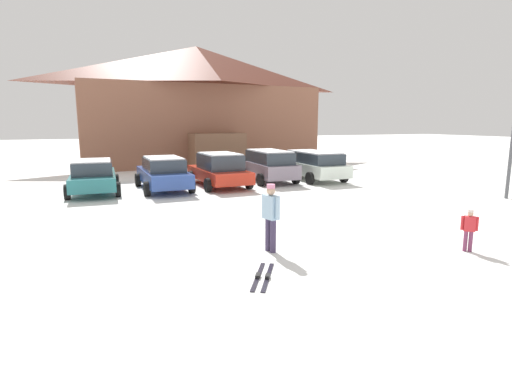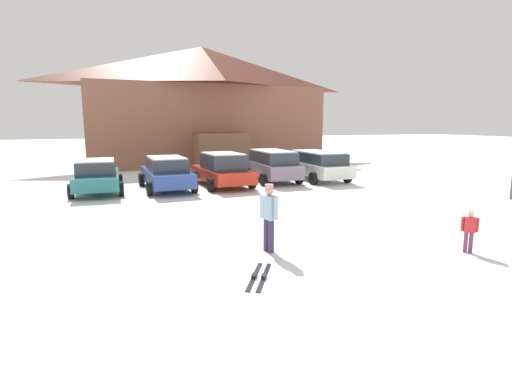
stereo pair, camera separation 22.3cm
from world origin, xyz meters
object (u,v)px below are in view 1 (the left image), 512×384
(ski_lodge, at_px, (198,105))
(parked_blue_hatchback, at_px, (163,173))
(skier_adult_in_blue_parka, at_px, (271,214))
(skier_child_in_red_jacket, at_px, (469,228))
(parked_teal_hatchback, at_px, (93,176))
(pair_of_skis, at_px, (263,276))
(parked_white_suv, at_px, (313,164))
(parked_grey_wagon, at_px, (269,165))
(parked_red_sedan, at_px, (219,170))

(ski_lodge, xyz_separation_m, parked_blue_hatchback, (-4.78, -12.06, -3.66))
(ski_lodge, xyz_separation_m, skier_adult_in_blue_parka, (-3.89, -22.23, -3.51))
(ski_lodge, height_order, skier_child_in_red_jacket, ski_lodge)
(ski_lodge, xyz_separation_m, skier_child_in_red_jacket, (0.58, -24.06, -3.86))
(parked_teal_hatchback, bearing_deg, ski_lodge, 56.42)
(parked_blue_hatchback, xyz_separation_m, skier_adult_in_blue_parka, (0.89, -10.16, 0.15))
(ski_lodge, distance_m, pair_of_skis, 24.56)
(parked_white_suv, bearing_deg, ski_lodge, 105.95)
(skier_adult_in_blue_parka, distance_m, pair_of_skis, 1.92)
(skier_child_in_red_jacket, bearing_deg, parked_blue_hatchback, 114.05)
(parked_white_suv, distance_m, skier_adult_in_blue_parka, 12.68)
(ski_lodge, distance_m, skier_child_in_red_jacket, 24.38)
(ski_lodge, height_order, parked_teal_hatchback, ski_lodge)
(parked_teal_hatchback, xyz_separation_m, pair_of_skis, (3.08, -11.94, -0.75))
(parked_blue_hatchback, relative_size, skier_child_in_red_jacket, 4.57)
(parked_grey_wagon, bearing_deg, pair_of_skis, -114.66)
(parked_teal_hatchback, xyz_separation_m, skier_child_in_red_jacket, (8.38, -12.31, -0.18))
(parked_blue_hatchback, bearing_deg, ski_lodge, 68.41)
(parked_red_sedan, bearing_deg, parked_teal_hatchback, 176.99)
(parked_red_sedan, xyz_separation_m, pair_of_skis, (-2.66, -11.63, -0.81))
(parked_white_suv, relative_size, pair_of_skis, 3.22)
(pair_of_skis, bearing_deg, parked_teal_hatchback, 104.48)
(pair_of_skis, bearing_deg, parked_grey_wagon, 65.34)
(parked_teal_hatchback, relative_size, pair_of_skis, 3.08)
(parked_teal_hatchback, bearing_deg, parked_blue_hatchback, -5.87)
(skier_adult_in_blue_parka, bearing_deg, skier_child_in_red_jacket, -22.31)
(parked_blue_hatchback, xyz_separation_m, pair_of_skis, (0.06, -11.63, -0.78))
(pair_of_skis, bearing_deg, parked_red_sedan, 77.11)
(skier_child_in_red_jacket, relative_size, skier_adult_in_blue_parka, 0.63)
(parked_blue_hatchback, distance_m, skier_adult_in_blue_parka, 10.20)
(skier_child_in_red_jacket, distance_m, skier_adult_in_blue_parka, 4.84)
(parked_teal_hatchback, relative_size, parked_red_sedan, 0.96)
(parked_grey_wagon, height_order, skier_adult_in_blue_parka, parked_grey_wagon)
(parked_red_sedan, xyz_separation_m, skier_child_in_red_jacket, (2.64, -12.01, -0.24))
(ski_lodge, bearing_deg, parked_red_sedan, -99.68)
(parked_grey_wagon, relative_size, skier_adult_in_blue_parka, 2.55)
(parked_red_sedan, distance_m, skier_child_in_red_jacket, 12.29)
(parked_white_suv, height_order, skier_child_in_red_jacket, parked_white_suv)
(parked_blue_hatchback, relative_size, parked_red_sedan, 1.01)
(parked_blue_hatchback, height_order, parked_red_sedan, parked_red_sedan)
(parked_blue_hatchback, distance_m, parked_white_suv, 8.16)
(parked_teal_hatchback, height_order, skier_child_in_red_jacket, parked_teal_hatchback)
(ski_lodge, xyz_separation_m, parked_grey_wagon, (0.86, -11.53, -3.55))
(parked_red_sedan, bearing_deg, parked_white_suv, 2.21)
(skier_adult_in_blue_parka, height_order, pair_of_skis, skier_adult_in_blue_parka)
(parked_red_sedan, height_order, parked_white_suv, parked_red_sedan)
(pair_of_skis, bearing_deg, parked_blue_hatchback, 90.27)
(parked_teal_hatchback, distance_m, pair_of_skis, 12.35)
(skier_adult_in_blue_parka, bearing_deg, pair_of_skis, -119.73)
(parked_red_sedan, relative_size, skier_adult_in_blue_parka, 2.83)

